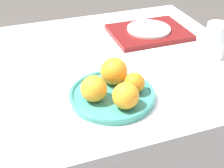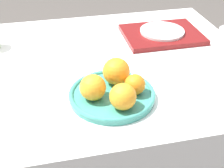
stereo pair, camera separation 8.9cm
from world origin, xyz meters
TOP-DOWN VIEW (x-y plane):
  - table at (0.00, 0.00)m, footprint 1.40×0.86m
  - fruit_platter at (0.15, -0.22)m, footprint 0.26×0.26m
  - orange_0 at (0.21, -0.23)m, footprint 0.06×0.06m
  - orange_1 at (0.09, -0.23)m, footprint 0.08×0.08m
  - orange_2 at (0.17, -0.16)m, footprint 0.08×0.08m
  - orange_3 at (0.16, -0.29)m, footprint 0.07×0.07m
  - water_glass at (0.58, -0.10)m, footprint 0.08×0.08m
  - serving_tray at (0.44, 0.15)m, footprint 0.31×0.23m
  - side_plate at (0.44, 0.15)m, footprint 0.18×0.18m

SIDE VIEW (x-z plane):
  - table at x=0.00m, z-range 0.00..0.75m
  - serving_tray at x=0.44m, z-range 0.75..0.77m
  - fruit_platter at x=0.15m, z-range 0.75..0.78m
  - side_plate at x=0.44m, z-range 0.77..0.78m
  - orange_0 at x=0.21m, z-range 0.77..0.83m
  - orange_3 at x=0.16m, z-range 0.77..0.84m
  - orange_1 at x=0.09m, z-range 0.77..0.84m
  - orange_2 at x=0.17m, z-range 0.77..0.85m
  - water_glass at x=0.58m, z-range 0.75..0.88m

